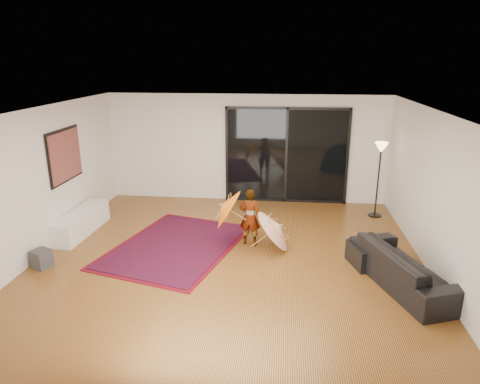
# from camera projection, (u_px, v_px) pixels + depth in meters

# --- Properties ---
(floor) EXTENTS (7.00, 7.00, 0.00)m
(floor) POSITION_uv_depth(u_px,v_px,m) (229.00, 260.00, 7.85)
(floor) COLOR olive
(floor) RESTS_ON ground
(ceiling) EXTENTS (7.00, 7.00, 0.00)m
(ceiling) POSITION_uv_depth(u_px,v_px,m) (228.00, 111.00, 7.03)
(ceiling) COLOR white
(ceiling) RESTS_ON wall_back
(wall_back) EXTENTS (7.00, 0.00, 7.00)m
(wall_back) POSITION_uv_depth(u_px,v_px,m) (247.00, 149.00, 10.76)
(wall_back) COLOR silver
(wall_back) RESTS_ON floor
(wall_front) EXTENTS (7.00, 0.00, 7.00)m
(wall_front) POSITION_uv_depth(u_px,v_px,m) (181.00, 296.00, 4.12)
(wall_front) COLOR silver
(wall_front) RESTS_ON floor
(wall_left) EXTENTS (0.00, 7.00, 7.00)m
(wall_left) POSITION_uv_depth(u_px,v_px,m) (38.00, 184.00, 7.79)
(wall_left) COLOR silver
(wall_left) RESTS_ON floor
(wall_right) EXTENTS (0.00, 7.00, 7.00)m
(wall_right) POSITION_uv_depth(u_px,v_px,m) (437.00, 196.00, 7.09)
(wall_right) COLOR silver
(wall_right) RESTS_ON floor
(sliding_door) EXTENTS (3.06, 0.07, 2.40)m
(sliding_door) POSITION_uv_depth(u_px,v_px,m) (286.00, 156.00, 10.67)
(sliding_door) COLOR black
(sliding_door) RESTS_ON wall_back
(painting) EXTENTS (0.04, 1.28, 1.08)m
(painting) POSITION_uv_depth(u_px,v_px,m) (65.00, 155.00, 8.64)
(painting) COLOR black
(painting) RESTS_ON wall_left
(media_console) EXTENTS (0.51, 1.74, 0.48)m
(media_console) POSITION_uv_depth(u_px,v_px,m) (82.00, 222.00, 8.98)
(media_console) COLOR white
(media_console) RESTS_ON floor
(speaker) EXTENTS (0.37, 0.37, 0.32)m
(speaker) POSITION_uv_depth(u_px,v_px,m) (41.00, 259.00, 7.53)
(speaker) COLOR #424244
(speaker) RESTS_ON floor
(persian_rug) EXTENTS (2.86, 3.46, 0.02)m
(persian_rug) POSITION_uv_depth(u_px,v_px,m) (176.00, 246.00, 8.40)
(persian_rug) COLOR #5A0714
(persian_rug) RESTS_ON floor
(sofa) EXTENTS (1.55, 2.33, 0.63)m
(sofa) POSITION_uv_depth(u_px,v_px,m) (405.00, 267.00, 6.90)
(sofa) COLOR black
(sofa) RESTS_ON floor
(ottoman) EXTENTS (0.83, 0.83, 0.38)m
(ottoman) POSITION_uv_depth(u_px,v_px,m) (370.00, 255.00, 7.61)
(ottoman) COLOR black
(ottoman) RESTS_ON floor
(floor_lamp) EXTENTS (0.30, 0.30, 1.74)m
(floor_lamp) POSITION_uv_depth(u_px,v_px,m) (380.00, 159.00, 9.60)
(floor_lamp) COLOR black
(floor_lamp) RESTS_ON floor
(child) EXTENTS (0.45, 0.32, 1.15)m
(child) POSITION_uv_depth(u_px,v_px,m) (250.00, 217.00, 8.33)
(child) COLOR #999999
(child) RESTS_ON floor
(parasol_orange) EXTENTS (0.58, 0.84, 0.88)m
(parasol_orange) POSITION_uv_depth(u_px,v_px,m) (222.00, 209.00, 8.29)
(parasol_orange) COLOR orange
(parasol_orange) RESTS_ON child
(parasol_white) EXTENTS (0.72, 0.90, 0.96)m
(parasol_white) POSITION_uv_depth(u_px,v_px,m) (281.00, 224.00, 8.15)
(parasol_white) COLOR white
(parasol_white) RESTS_ON floor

